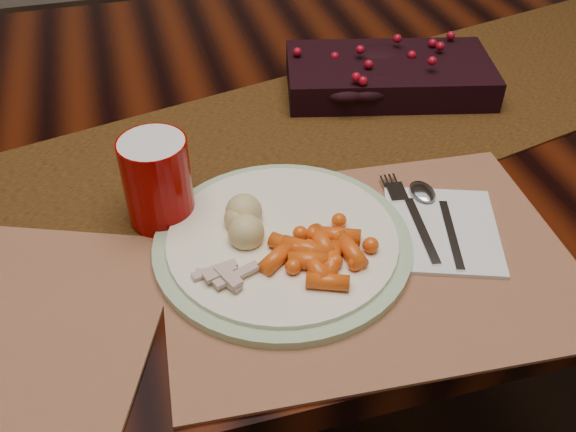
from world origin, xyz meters
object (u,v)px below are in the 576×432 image
object	(u,v)px
mashed_potatoes	(245,218)
napkin	(442,230)
placemat_main	(367,260)
dinner_plate	(282,242)
centerpiece	(389,71)
turkey_shreds	(226,272)
dining_table	(247,292)
red_cup	(157,181)
baby_carrots	(317,263)

from	to	relation	value
mashed_potatoes	napkin	bearing A→B (deg)	-11.44
placemat_main	dinner_plate	size ratio (longest dim) A/B	1.55
centerpiece	turkey_shreds	world-z (taller)	centerpiece
dining_table	centerpiece	size ratio (longest dim) A/B	5.71
mashed_potatoes	centerpiece	bearing A→B (deg)	44.46
dining_table	red_cup	size ratio (longest dim) A/B	16.57
dinner_plate	napkin	xyz separation A→B (m)	(0.19, -0.02, -0.01)
placemat_main	red_cup	world-z (taller)	red_cup
centerpiece	turkey_shreds	size ratio (longest dim) A/B	5.01
turkey_shreds	mashed_potatoes	bearing A→B (deg)	60.71
turkey_shreds	red_cup	xyz separation A→B (m)	(-0.05, 0.13, 0.03)
red_cup	baby_carrots	bearing A→B (deg)	-45.51
dining_table	mashed_potatoes	distance (m)	0.50
centerpiece	mashed_potatoes	world-z (taller)	centerpiece
turkey_shreds	napkin	size ratio (longest dim) A/B	0.42
dining_table	baby_carrots	size ratio (longest dim) A/B	16.75
dinner_plate	red_cup	distance (m)	0.16
dining_table	dinner_plate	size ratio (longest dim) A/B	6.10
dining_table	napkin	distance (m)	0.53
dining_table	red_cup	xyz separation A→B (m)	(-0.13, -0.20, 0.43)
centerpiece	placemat_main	distance (m)	0.40
baby_carrots	mashed_potatoes	bearing A→B (deg)	126.68
dining_table	red_cup	distance (m)	0.50
centerpiece	dinner_plate	bearing A→B (deg)	-129.64
dining_table	baby_carrots	xyz separation A→B (m)	(0.01, -0.35, 0.40)
placemat_main	red_cup	size ratio (longest dim) A/B	4.22
centerpiece	placemat_main	bearing A→B (deg)	-115.63
red_cup	centerpiece	bearing A→B (deg)	29.88
centerpiece	napkin	size ratio (longest dim) A/B	2.10
placemat_main	baby_carrots	xyz separation A→B (m)	(-0.07, -0.01, 0.03)
mashed_potatoes	napkin	world-z (taller)	mashed_potatoes
placemat_main	red_cup	xyz separation A→B (m)	(-0.21, 0.14, 0.06)
napkin	dinner_plate	bearing A→B (deg)	-167.57
red_cup	dinner_plate	bearing A→B (deg)	-35.91
napkin	red_cup	distance (m)	0.34
mashed_potatoes	baby_carrots	bearing A→B (deg)	-53.32
turkey_shreds	placemat_main	bearing A→B (deg)	-0.45
mashed_potatoes	red_cup	distance (m)	0.11
turkey_shreds	napkin	distance (m)	0.26
placemat_main	dinner_plate	distance (m)	0.10
centerpiece	dinner_plate	world-z (taller)	centerpiece
centerpiece	napkin	distance (m)	0.34
dining_table	turkey_shreds	xyz separation A→B (m)	(-0.08, -0.33, 0.40)
dining_table	placemat_main	bearing A→B (deg)	-76.83
placemat_main	mashed_potatoes	distance (m)	0.15
centerpiece	red_cup	distance (m)	0.44
turkey_shreds	red_cup	distance (m)	0.15
dining_table	placemat_main	xyz separation A→B (m)	(0.08, -0.33, 0.38)
dining_table	red_cup	bearing A→B (deg)	-123.84
dinner_plate	baby_carrots	bearing A→B (deg)	-69.76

